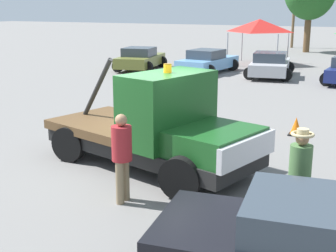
% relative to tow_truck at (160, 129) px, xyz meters
% --- Properties ---
extents(ground_plane, '(160.00, 160.00, 0.00)m').
position_rel_tow_truck_xyz_m(ground_plane, '(-0.33, 0.09, -0.97)').
color(ground_plane, slate).
extents(tow_truck, '(5.82, 3.50, 2.52)m').
position_rel_tow_truck_xyz_m(tow_truck, '(0.00, 0.00, 0.00)').
color(tow_truck, black).
rests_on(tow_truck, ground).
extents(person_near_truck, '(0.39, 0.39, 1.77)m').
position_rel_tow_truck_xyz_m(person_near_truck, '(3.48, -1.62, 0.07)').
color(person_near_truck, '#475B84').
rests_on(person_near_truck, ground).
extents(person_at_hood, '(0.39, 0.39, 1.78)m').
position_rel_tow_truck_xyz_m(person_at_hood, '(0.19, -2.02, 0.05)').
color(person_at_hood, '#847051').
rests_on(person_at_hood, ground).
extents(parked_car_olive, '(2.96, 4.52, 1.34)m').
position_rel_tow_truck_xyz_m(parked_car_olive, '(-8.93, 15.32, -0.32)').
color(parked_car_olive, olive).
rests_on(parked_car_olive, ground).
extents(parked_car_skyblue, '(2.76, 4.69, 1.34)m').
position_rel_tow_truck_xyz_m(parked_car_skyblue, '(-4.79, 15.79, -0.32)').
color(parked_car_skyblue, '#669ED1').
rests_on(parked_car_skyblue, ground).
extents(parked_car_silver, '(2.91, 4.63, 1.34)m').
position_rel_tow_truck_xyz_m(parked_car_silver, '(-1.19, 15.81, -0.32)').
color(parked_car_silver, '#B7B7BC').
rests_on(parked_car_silver, ground).
extents(canopy_tent_red, '(3.24, 3.24, 2.91)m').
position_rel_tow_truck_xyz_m(canopy_tent_red, '(-3.20, 20.86, 1.53)').
color(canopy_tent_red, '#9E9EA3').
rests_on(canopy_tent_red, ground).
extents(traffic_cone, '(0.40, 0.40, 0.55)m').
position_rel_tow_truck_xyz_m(traffic_cone, '(2.34, 4.42, -0.72)').
color(traffic_cone, black).
rests_on(traffic_cone, ground).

